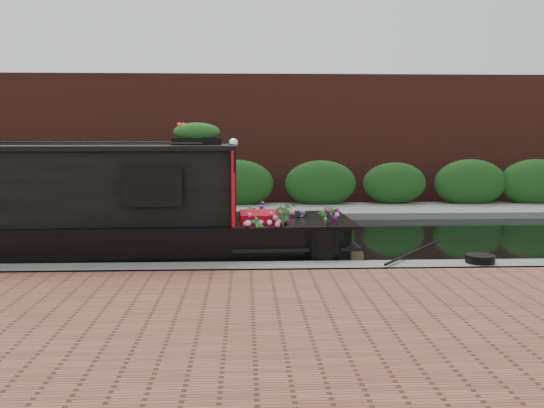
{
  "coord_description": "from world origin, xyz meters",
  "views": [
    {
      "loc": [
        0.2,
        -12.13,
        2.23
      ],
      "look_at": [
        0.71,
        -0.6,
        0.85
      ],
      "focal_mm": 40.0,
      "sensor_mm": 36.0,
      "label": 1
    }
  ],
  "objects": [
    {
      "name": "far_brick_wall",
      "position": [
        0.0,
        7.2,
        0.0
      ],
      "size": [
        40.0,
        1.0,
        8.0
      ],
      "primitive_type": "cube",
      "color": "#57251D",
      "rests_on": "ground"
    },
    {
      "name": "coiled_mooring_rope",
      "position": [
        3.76,
        -3.24,
        0.31
      ],
      "size": [
        0.44,
        0.44,
        0.12
      ],
      "primitive_type": "cylinder",
      "color": "black",
      "rests_on": "near_bank_coping"
    },
    {
      "name": "near_bank_coping",
      "position": [
        0.0,
        -3.3,
        0.0
      ],
      "size": [
        40.0,
        0.6,
        0.5
      ],
      "primitive_type": "cube",
      "color": "slate",
      "rests_on": "ground"
    },
    {
      "name": "ground",
      "position": [
        0.0,
        0.0,
        0.0
      ],
      "size": [
        80.0,
        80.0,
        0.0
      ],
      "primitive_type": "plane",
      "color": "black",
      "rests_on": "ground"
    },
    {
      "name": "far_bank_path",
      "position": [
        0.0,
        4.2,
        0.0
      ],
      "size": [
        40.0,
        2.4,
        0.34
      ],
      "primitive_type": "cube",
      "color": "slate",
      "rests_on": "ground"
    },
    {
      "name": "narrowboat",
      "position": [
        -3.8,
        -2.0,
        0.77
      ],
      "size": [
        11.12,
        2.32,
        2.58
      ],
      "rotation": [
        0.0,
        0.0,
        0.03
      ],
      "color": "black",
      "rests_on": "ground"
    },
    {
      "name": "far_hedge",
      "position": [
        0.0,
        5.1,
        0.0
      ],
      "size": [
        40.0,
        1.1,
        2.8
      ],
      "primitive_type": "cube",
      "color": "#1A4416",
      "rests_on": "ground"
    },
    {
      "name": "near_bank_pavers",
      "position": [
        0.0,
        -7.0,
        0.0
      ],
      "size": [
        40.0,
        7.0,
        0.5
      ],
      "primitive_type": "cube",
      "color": "brown",
      "rests_on": "ground"
    },
    {
      "name": "rope_fender",
      "position": [
        2.06,
        -2.0,
        0.14
      ],
      "size": [
        0.28,
        0.33,
        0.28
      ],
      "primitive_type": "cylinder",
      "rotation": [
        1.57,
        0.0,
        0.0
      ],
      "color": "olive",
      "rests_on": "ground"
    }
  ]
}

